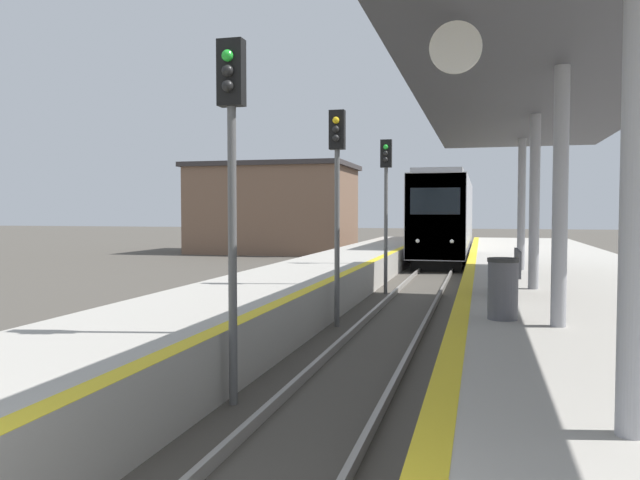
# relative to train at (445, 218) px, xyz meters

# --- Properties ---
(train) EXTENTS (2.67, 16.35, 4.65)m
(train) POSITION_rel_train_xyz_m (0.00, 0.00, 0.00)
(train) COLOR black
(train) RESTS_ON ground
(signal_near) EXTENTS (0.36, 0.31, 5.03)m
(signal_near) POSITION_rel_train_xyz_m (-1.35, -27.46, 1.12)
(signal_near) COLOR #595959
(signal_near) RESTS_ON ground
(signal_mid) EXTENTS (0.36, 0.31, 5.03)m
(signal_mid) POSITION_rel_train_xyz_m (-1.28, -21.35, 1.12)
(signal_mid) COLOR #595959
(signal_mid) RESTS_ON ground
(signal_far) EXTENTS (0.36, 0.31, 5.03)m
(signal_far) POSITION_rel_train_xyz_m (-1.06, -15.24, 1.12)
(signal_far) COLOR #595959
(signal_far) RESTS_ON ground
(station_canopy) EXTENTS (4.65, 18.50, 4.00)m
(station_canopy) POSITION_rel_train_xyz_m (3.08, -23.45, 2.45)
(station_canopy) COLOR #99999E
(station_canopy) RESTS_ON platform_right
(trash_bin) EXTENTS (0.49, 0.49, 0.96)m
(trash_bin) POSITION_rel_train_xyz_m (2.31, -25.34, -0.88)
(trash_bin) COLOR #4C4C51
(trash_bin) RESTS_ON platform_right
(bench) EXTENTS (0.44, 1.58, 0.92)m
(bench) POSITION_rel_train_xyz_m (2.56, -22.28, -0.88)
(bench) COLOR #4C4C51
(bench) RESTS_ON platform_right
(station_building) EXTENTS (10.47, 7.24, 5.82)m
(station_building) POSITION_rel_train_xyz_m (-11.36, 3.71, 0.57)
(station_building) COLOR brown
(station_building) RESTS_ON ground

